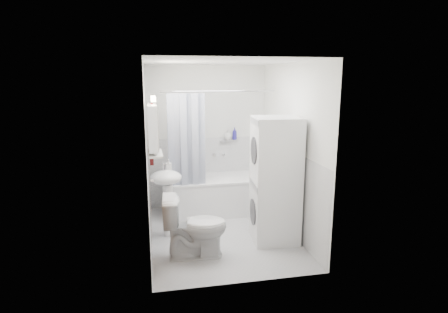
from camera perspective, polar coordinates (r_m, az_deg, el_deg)
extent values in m
plane|color=#B5B5B9|center=(5.46, -0.33, -11.81)|extent=(2.60, 2.60, 0.00)
plane|color=white|center=(6.36, -2.63, 2.90)|extent=(2.00, 0.00, 2.00)
plane|color=white|center=(3.86, 3.41, -3.09)|extent=(2.00, 0.00, 2.00)
plane|color=white|center=(5.00, -11.66, 0.17)|extent=(0.00, 2.60, 2.60)
plane|color=white|center=(5.38, 10.16, 1.05)|extent=(0.00, 2.60, 2.60)
plane|color=white|center=(5.00, -0.37, 14.24)|extent=(2.60, 2.60, 0.00)
plane|color=white|center=(6.47, -2.57, -2.38)|extent=(1.98, 0.00, 1.98)
plane|color=white|center=(5.16, -11.24, -6.36)|extent=(0.00, 2.58, 2.58)
plane|color=white|center=(5.52, 9.82, -5.09)|extent=(0.00, 2.58, 2.58)
plane|color=brown|center=(4.20, -11.23, -4.91)|extent=(0.00, 2.00, 2.00)
cylinder|color=silver|center=(4.51, -10.89, -3.69)|extent=(0.04, 0.04, 0.04)
cube|color=white|center=(6.22, -1.32, -6.01)|extent=(1.53, 0.72, 0.56)
cube|color=white|center=(6.13, -1.33, -3.38)|extent=(1.55, 0.74, 0.03)
cube|color=silver|center=(6.17, -1.33, -4.41)|extent=(1.35, 0.54, 0.20)
cylinder|color=silver|center=(6.41, -0.11, 0.37)|extent=(0.04, 0.12, 0.04)
cylinder|color=silver|center=(5.61, -0.84, 9.92)|extent=(1.73, 0.02, 0.02)
cube|color=#142249|center=(5.60, -8.04, 2.08)|extent=(0.10, 0.02, 1.45)
cube|color=#142249|center=(5.61, -7.12, 2.11)|extent=(0.10, 0.02, 1.45)
cube|color=#142249|center=(5.62, -6.21, 2.15)|extent=(0.10, 0.02, 1.45)
cube|color=#142249|center=(5.63, -5.29, 2.19)|extent=(0.10, 0.02, 1.45)
cube|color=#142249|center=(5.64, -4.38, 2.22)|extent=(0.10, 0.02, 1.45)
cube|color=#142249|center=(5.65, -3.48, 2.25)|extent=(0.10, 0.02, 1.45)
ellipsoid|color=white|center=(5.21, -8.86, -3.20)|extent=(0.44, 0.37, 0.20)
cylinder|color=white|center=(5.36, -8.48, -8.10)|extent=(0.14, 0.14, 0.75)
cylinder|color=silver|center=(5.32, -9.19, -1.57)|extent=(0.03, 0.03, 0.14)
cylinder|color=silver|center=(5.27, -9.19, -1.04)|extent=(0.02, 0.10, 0.02)
cube|color=white|center=(5.04, -10.80, 4.33)|extent=(0.12, 0.50, 0.60)
cube|color=white|center=(5.04, -10.06, 4.36)|extent=(0.01, 0.47, 0.57)
cube|color=#FFEABF|center=(5.01, -10.74, 8.66)|extent=(0.06, 0.45, 0.06)
cube|color=silver|center=(5.10, -10.43, 0.45)|extent=(0.18, 0.54, 0.02)
cube|color=silver|center=(6.36, 0.35, 2.47)|extent=(0.22, 0.06, 0.02)
cube|color=#540C15|center=(5.31, -11.12, 3.41)|extent=(0.05, 0.35, 0.82)
cube|color=#540C15|center=(5.27, -10.96, 7.52)|extent=(0.03, 0.31, 0.08)
cylinder|color=silver|center=(5.26, -11.42, 7.93)|extent=(0.02, 0.04, 0.02)
cube|color=white|center=(5.22, 7.68, -8.04)|extent=(0.65, 0.65, 0.85)
cylinder|color=#2D2D33|center=(5.14, 4.43, -8.41)|extent=(0.05, 0.36, 0.36)
cube|color=gray|center=(5.02, 4.51, -4.32)|extent=(0.06, 0.54, 0.08)
cube|color=white|center=(5.00, 7.95, 1.14)|extent=(0.65, 0.65, 0.85)
cylinder|color=#2D2D33|center=(4.91, 4.59, 0.91)|extent=(0.05, 0.36, 0.36)
cube|color=gray|center=(4.85, 4.68, 5.35)|extent=(0.06, 0.54, 0.08)
imported|color=white|center=(4.72, -4.42, -10.63)|extent=(0.82, 0.49, 0.78)
imported|color=gray|center=(5.31, -8.42, -1.80)|extent=(0.08, 0.17, 0.08)
imported|color=gray|center=(4.94, -10.40, 0.65)|extent=(0.07, 0.18, 0.07)
imported|color=gray|center=(5.21, -10.48, 1.38)|extent=(0.10, 0.09, 0.10)
imported|color=gray|center=(6.36, 0.57, 3.15)|extent=(0.13, 0.17, 0.13)
imported|color=navy|center=(6.39, 1.62, 2.96)|extent=(0.08, 0.21, 0.08)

